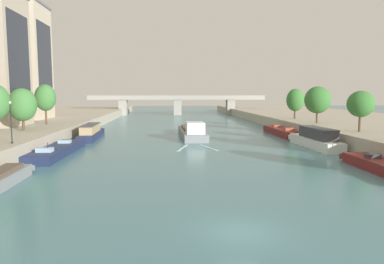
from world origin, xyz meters
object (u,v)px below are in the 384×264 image
at_px(barge_midriver, 192,132).
at_px(bridge_far, 177,102).
at_px(tree_right_midway, 295,100).
at_px(moored_boat_left_midway, 58,150).
at_px(tree_right_by_lamp, 318,100).
at_px(moored_boat_right_far, 316,139).
at_px(tree_left_second, 45,98).
at_px(moored_boat_right_downstream, 281,131).
at_px(tree_right_distant, 361,104).
at_px(tree_left_past_mid, 22,105).
at_px(lamppost_left_bank, 11,120).
at_px(moored_boat_left_end, 91,132).

bearing_deg(barge_midriver, bridge_far, 90.45).
bearing_deg(tree_right_midway, moored_boat_left_midway, -145.31).
bearing_deg(tree_right_by_lamp, moored_boat_left_midway, -157.21).
height_order(moored_boat_left_midway, moored_boat_right_far, moored_boat_right_far).
relative_size(moored_boat_right_far, tree_left_second, 1.91).
xyz_separation_m(moored_boat_left_midway, moored_boat_right_far, (34.43, 3.35, 0.65)).
distance_m(moored_boat_left_midway, moored_boat_right_downstream, 39.18).
xyz_separation_m(barge_midriver, tree_right_by_lamp, (22.58, 0.22, 5.49)).
xyz_separation_m(tree_right_by_lamp, bridge_far, (-23.09, 64.23, -1.99)).
height_order(tree_right_by_lamp, bridge_far, tree_right_by_lamp).
distance_m(moored_boat_right_far, tree_right_distant, 7.75).
bearing_deg(tree_left_second, moored_boat_right_downstream, 0.77).
distance_m(moored_boat_right_far, tree_left_past_mid, 42.01).
height_order(lamppost_left_bank, bridge_far, bridge_far).
distance_m(moored_boat_right_downstream, tree_left_second, 42.19).
bearing_deg(moored_boat_left_end, lamppost_left_bank, -99.59).
xyz_separation_m(moored_boat_left_end, tree_right_by_lamp, (39.80, 0.95, 5.40)).
relative_size(moored_boat_left_midway, tree_right_distant, 2.68).
distance_m(moored_boat_right_downstream, tree_right_midway, 12.70).
distance_m(moored_boat_left_midway, moored_boat_left_end, 16.12).
bearing_deg(tree_right_by_lamp, tree_left_past_mid, -169.13).
xyz_separation_m(barge_midriver, lamppost_left_bank, (-20.91, -22.56, 3.78)).
bearing_deg(tree_left_past_mid, tree_left_second, 90.57).
xyz_separation_m(moored_boat_left_midway, lamppost_left_bank, (-2.92, -5.74, 4.16)).
xyz_separation_m(moored_boat_left_end, moored_boat_right_far, (33.67, -12.74, 0.19)).
bearing_deg(moored_boat_left_midway, lamppost_left_bank, -116.98).
bearing_deg(moored_boat_left_end, tree_right_by_lamp, 1.37).
bearing_deg(moored_boat_left_midway, barge_midriver, 43.09).
relative_size(moored_boat_right_far, tree_right_midway, 2.08).
relative_size(moored_boat_right_downstream, tree_right_distant, 2.52).
relative_size(tree_left_second, tree_right_distant, 1.21).
bearing_deg(barge_midriver, lamppost_left_bank, -132.82).
bearing_deg(tree_right_distant, bridge_far, 106.26).
bearing_deg(moored_boat_left_midway, tree_right_distant, 3.86).
relative_size(tree_right_distant, bridge_far, 0.09).
bearing_deg(moored_boat_right_far, tree_right_midway, 75.96).
bearing_deg(bridge_far, tree_left_second, -111.25).
bearing_deg(tree_right_by_lamp, moored_boat_left_end, -178.63).
relative_size(moored_boat_left_midway, tree_left_second, 2.22).
relative_size(moored_boat_left_end, tree_left_past_mid, 2.45).
height_order(tree_left_second, tree_right_by_lamp, tree_left_second).
height_order(moored_boat_left_midway, lamppost_left_bank, lamppost_left_bank).
xyz_separation_m(moored_boat_left_midway, tree_right_by_lamp, (40.57, 17.04, 5.87)).
bearing_deg(tree_right_distant, moored_boat_left_end, 161.36).
relative_size(moored_boat_left_end, moored_boat_right_far, 1.13).
height_order(barge_midriver, tree_left_second, tree_left_second).
xyz_separation_m(moored_boat_right_far, tree_right_midway, (6.20, 24.78, 5.00)).
bearing_deg(tree_left_second, tree_right_distant, -17.68).
distance_m(moored_boat_right_far, tree_right_midway, 26.03).
xyz_separation_m(moored_boat_right_far, moored_boat_right_downstream, (0.13, 15.10, -0.56)).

